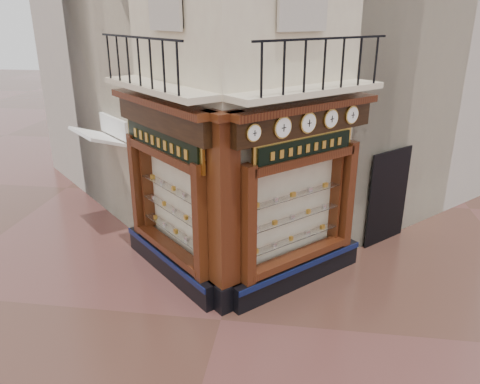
% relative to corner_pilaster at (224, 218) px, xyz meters
% --- Properties ---
extents(ground, '(80.00, 80.00, 0.00)m').
position_rel_corner_pilaster_xyz_m(ground, '(0.00, -0.50, -1.95)').
color(ground, '#4C2D23').
rests_on(ground, ground).
extents(neighbour_left, '(11.31, 11.31, 11.00)m').
position_rel_corner_pilaster_xyz_m(neighbour_left, '(-2.47, 8.13, 3.55)').
color(neighbour_left, '#B8ADA1').
rests_on(neighbour_left, ground).
extents(neighbour_right, '(11.31, 11.31, 11.00)m').
position_rel_corner_pilaster_xyz_m(neighbour_right, '(2.47, 8.13, 3.55)').
color(neighbour_right, '#B8ADA1').
rests_on(neighbour_right, ground).
extents(shopfront_left, '(2.86, 2.86, 3.98)m').
position_rel_corner_pilaster_xyz_m(shopfront_left, '(-1.41, 1.07, 0.03)').
color(shopfront_left, black).
rests_on(shopfront_left, ground).
extents(shopfront_right, '(2.86, 2.86, 3.98)m').
position_rel_corner_pilaster_xyz_m(shopfront_right, '(1.41, 1.07, 0.03)').
color(shopfront_right, black).
rests_on(shopfront_right, ground).
extents(corner_pilaster, '(0.85, 0.85, 3.98)m').
position_rel_corner_pilaster_xyz_m(corner_pilaster, '(0.00, 0.00, 0.00)').
color(corner_pilaster, black).
rests_on(corner_pilaster, ground).
extents(balcony, '(5.94, 2.97, 1.03)m').
position_rel_corner_pilaster_xyz_m(balcony, '(0.00, 0.99, 2.27)').
color(balcony, beige).
rests_on(balcony, ground).
extents(clock_a, '(0.26, 0.26, 0.32)m').
position_rel_corner_pilaster_xyz_m(clock_a, '(0.55, -0.05, 1.67)').
color(clock_a, gold).
rests_on(clock_a, ground).
extents(clock_b, '(0.33, 0.33, 0.41)m').
position_rel_corner_pilaster_xyz_m(clock_b, '(1.03, 0.42, 1.67)').
color(clock_b, gold).
rests_on(clock_b, ground).
extents(clock_c, '(0.32, 0.32, 0.41)m').
position_rel_corner_pilaster_xyz_m(clock_c, '(1.49, 0.88, 1.67)').
color(clock_c, gold).
rests_on(clock_c, ground).
extents(clock_d, '(0.31, 0.31, 0.39)m').
position_rel_corner_pilaster_xyz_m(clock_d, '(1.93, 1.32, 1.67)').
color(clock_d, gold).
rests_on(clock_d, ground).
extents(clock_e, '(0.30, 0.30, 0.38)m').
position_rel_corner_pilaster_xyz_m(clock_e, '(2.37, 1.76, 1.67)').
color(clock_e, gold).
rests_on(clock_e, ground).
extents(awning, '(1.84, 1.84, 0.39)m').
position_rel_corner_pilaster_xyz_m(awning, '(-3.82, 3.11, -1.95)').
color(awning, white).
rests_on(awning, ground).
extents(signboard_left, '(2.27, 2.27, 0.61)m').
position_rel_corner_pilaster_xyz_m(signboard_left, '(-1.46, 1.01, 1.15)').
color(signboard_left, gold).
rests_on(signboard_left, ground).
extents(signboard_right, '(1.90, 1.90, 0.51)m').
position_rel_corner_pilaster_xyz_m(signboard_right, '(1.46, 1.01, 1.15)').
color(signboard_right, gold).
rests_on(signboard_right, ground).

